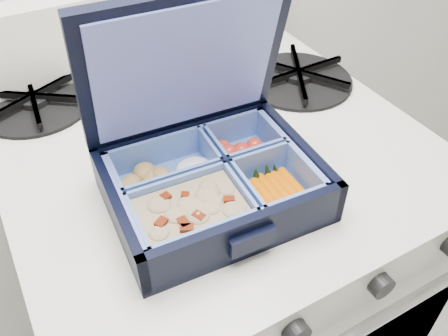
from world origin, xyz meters
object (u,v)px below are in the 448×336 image
burner_grate (298,75)px  stove (214,304)px  fork (170,127)px  bento_box (213,184)px

burner_grate → stove: bearing=-162.8°
stove → fork: bearing=132.3°
bento_box → burner_grate: (0.25, 0.17, -0.02)m
bento_box → burner_grate: bento_box is taller
burner_grate → fork: (-0.24, -0.02, -0.01)m
stove → fork: (-0.04, 0.05, 0.43)m
bento_box → fork: size_ratio=1.23×
burner_grate → bento_box: bearing=-145.5°
stove → burner_grate: bearing=17.2°
fork → burner_grate: bearing=35.5°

